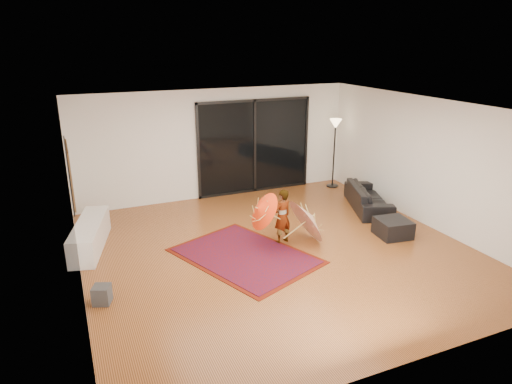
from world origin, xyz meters
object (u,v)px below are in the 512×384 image
media_console (90,235)px  sofa (368,197)px  child (282,216)px  ottoman (393,228)px

media_console → sofa: size_ratio=0.98×
media_console → child: bearing=-4.8°
media_console → ottoman: 5.99m
media_console → ottoman: (5.69, -1.86, -0.08)m
media_console → child: child is taller
sofa → child: (-2.71, -0.89, 0.27)m
media_console → ottoman: size_ratio=2.96×
media_console → child: 3.71m
media_console → child: (3.49, -1.24, 0.29)m
media_console → ottoman: bearing=-3.4°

